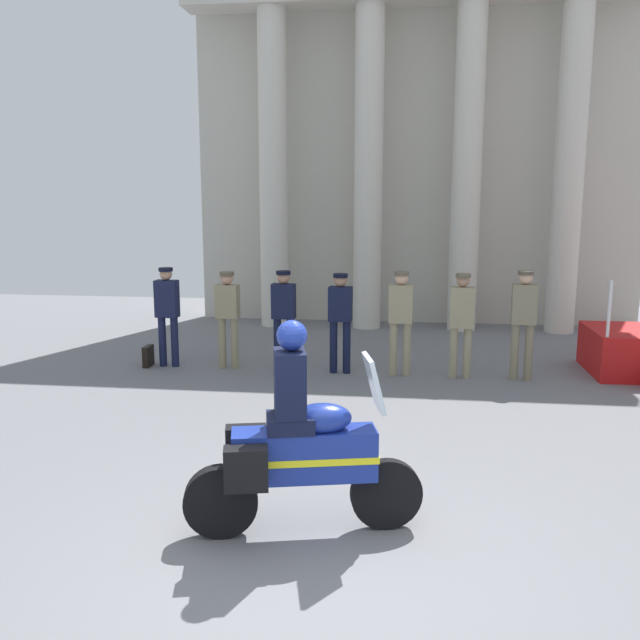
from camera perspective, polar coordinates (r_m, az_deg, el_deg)
ground_plane at (r=5.66m, az=-1.48°, el=-20.54°), size 28.00×28.00×0.00m
colonnade_backdrop at (r=15.61m, az=8.24°, el=15.16°), size 10.05×1.47×8.20m
officer_in_row_0 at (r=11.86m, az=-12.76°, el=0.94°), size 0.39×0.24×1.72m
officer_in_row_1 at (r=11.55m, az=-7.79°, el=0.69°), size 0.39×0.24×1.66m
officer_in_row_2 at (r=11.23m, az=-3.08°, el=0.63°), size 0.39×0.24×1.70m
officer_in_row_3 at (r=11.13m, az=1.72°, el=0.44°), size 0.39×0.24×1.67m
officer_in_row_4 at (r=11.04m, az=6.83°, el=0.45°), size 0.39×0.24×1.72m
officer_in_row_5 at (r=11.05m, az=11.86°, el=0.24°), size 0.39×0.24×1.70m
officer_in_row_6 at (r=11.15m, az=16.79°, el=0.32°), size 0.39×0.24×1.76m
motorcycle_with_rider at (r=5.90m, az=-2.03°, el=-10.61°), size 2.06×0.84×1.90m
briefcase_on_ground at (r=12.10m, az=-14.28°, el=-2.96°), size 0.10×0.32×0.36m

